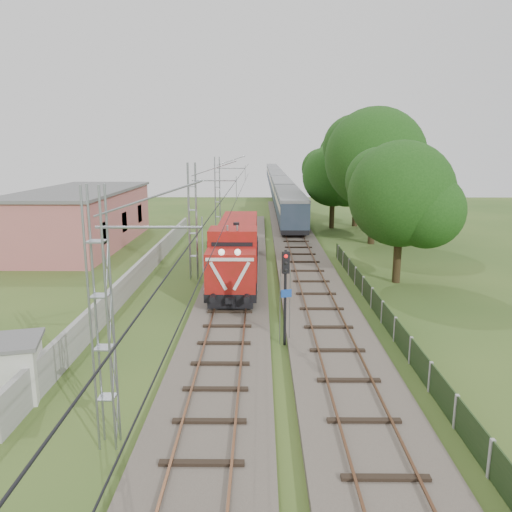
{
  "coord_description": "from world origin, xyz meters",
  "views": [
    {
      "loc": [
        1.63,
        -21.78,
        9.0
      ],
      "look_at": [
        1.35,
        9.3,
        2.2
      ],
      "focal_mm": 35.0,
      "sensor_mm": 36.0,
      "label": 1
    }
  ],
  "objects_px": {
    "coach_rake": "(277,180)",
    "signal_post": "(285,281)",
    "relay_hut": "(11,369)",
    "locomotive": "(237,248)"
  },
  "relations": [
    {
      "from": "relay_hut",
      "to": "signal_post",
      "type": "bearing_deg",
      "value": 26.28
    },
    {
      "from": "coach_rake",
      "to": "relay_hut",
      "type": "relative_size",
      "value": 40.92
    },
    {
      "from": "coach_rake",
      "to": "relay_hut",
      "type": "distance_m",
      "value": 86.29
    },
    {
      "from": "coach_rake",
      "to": "signal_post",
      "type": "bearing_deg",
      "value": -91.59
    },
    {
      "from": "coach_rake",
      "to": "relay_hut",
      "type": "xyz_separation_m",
      "value": [
        -12.4,
        -85.38,
        -1.3
      ]
    },
    {
      "from": "locomotive",
      "to": "signal_post",
      "type": "relative_size",
      "value": 3.63
    },
    {
      "from": "locomotive",
      "to": "coach_rake",
      "type": "height_order",
      "value": "locomotive"
    },
    {
      "from": "locomotive",
      "to": "coach_rake",
      "type": "relative_size",
      "value": 0.15
    },
    {
      "from": "coach_rake",
      "to": "signal_post",
      "type": "relative_size",
      "value": 24.18
    },
    {
      "from": "locomotive",
      "to": "coach_rake",
      "type": "xyz_separation_m",
      "value": [
        5.0,
        68.31,
        0.28
      ]
    }
  ]
}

